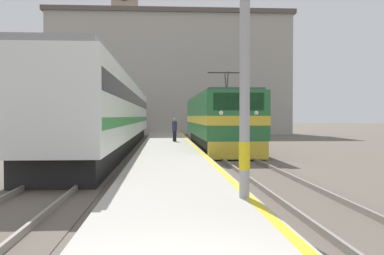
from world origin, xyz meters
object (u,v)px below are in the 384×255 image
locomotive_train (218,121)px  passenger_train (114,113)px  catenary_mast (248,19)px  clock_tower (125,37)px  person_on_platform (175,129)px

locomotive_train → passenger_train: 6.55m
passenger_train → locomotive_train: bearing=-6.9°
locomotive_train → catenary_mast: size_ratio=2.05×
catenary_mast → clock_tower: size_ratio=0.30×
locomotive_train → catenary_mast: catenary_mast is taller
locomotive_train → clock_tower: clock_tower is taller
passenger_train → catenary_mast: (4.89, -18.99, 1.86)m
locomotive_train → passenger_train: bearing=173.1°
person_on_platform → locomotive_train: bearing=-55.5°
clock_tower → passenger_train: bearing=-86.4°
passenger_train → clock_tower: clock_tower is taller
passenger_train → catenary_mast: size_ratio=4.39×
locomotive_train → person_on_platform: bearing=124.5°
catenary_mast → clock_tower: 58.37m
locomotive_train → catenary_mast: 18.42m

